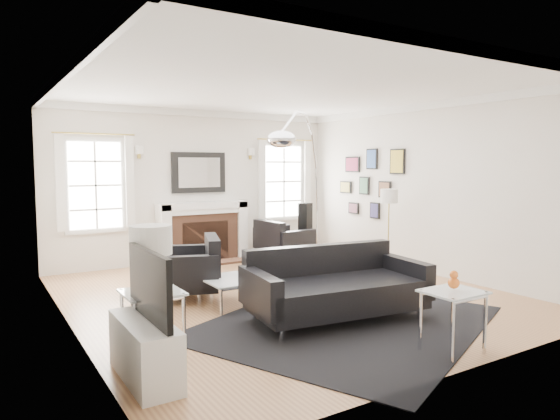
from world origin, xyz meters
TOP-DOWN VIEW (x-y plane):
  - floor at (0.00, 0.00)m, footprint 6.00×6.00m
  - back_wall at (0.00, 3.00)m, footprint 5.50×0.04m
  - front_wall at (0.00, -3.00)m, footprint 5.50×0.04m
  - left_wall at (-2.75, 0.00)m, footprint 0.04×6.00m
  - right_wall at (2.75, 0.00)m, footprint 0.04×6.00m
  - ceiling at (0.00, 0.00)m, footprint 5.50×6.00m
  - crown_molding at (0.00, 0.00)m, footprint 5.50×6.00m
  - fireplace at (0.00, 2.79)m, footprint 1.70×0.69m
  - mantel_mirror at (0.00, 2.95)m, footprint 1.05×0.07m
  - window_left at (-1.85, 2.95)m, footprint 1.24×0.15m
  - window_right at (1.85, 2.95)m, footprint 1.24×0.15m
  - gallery_wall at (2.72, 1.30)m, footprint 0.04×1.73m
  - tv_unit at (-2.44, -1.70)m, footprint 0.35×1.00m
  - area_rug at (-0.06, -1.43)m, footprint 4.02×3.75m
  - sofa at (-0.08, -1.21)m, footprint 2.18×1.21m
  - armchair_left at (-1.18, 0.56)m, footprint 1.18×1.25m
  - armchair_right at (1.30, 2.11)m, footprint 0.94×1.02m
  - coffee_table at (-0.80, -0.07)m, footprint 0.77×0.77m
  - side_table_left at (-2.20, -1.12)m, footprint 0.54×0.54m
  - nesting_table at (0.23, -2.65)m, footprint 0.54×0.46m
  - gourd_lamp at (-2.20, -1.12)m, footprint 0.40×0.40m
  - orange_vase at (0.23, -2.65)m, footprint 0.11×0.11m
  - arc_floor_lamp at (0.64, 0.50)m, footprint 1.89×1.75m
  - stick_floor_lamp at (2.20, 0.25)m, footprint 0.28×0.28m
  - speaker_tower at (1.95, 2.30)m, footprint 0.27×0.27m

SIDE VIEW (x-z plane):
  - floor at x=0.00m, z-range 0.00..0.00m
  - area_rug at x=-0.06m, z-range 0.00..0.01m
  - coffee_table at x=-0.80m, z-range 0.14..0.49m
  - tv_unit at x=-2.44m, z-range -0.22..0.87m
  - armchair_right at x=1.30m, z-range 0.04..0.67m
  - sofa at x=-0.08m, z-range 0.03..0.71m
  - armchair_left at x=-1.18m, z-range 0.04..0.72m
  - nesting_table at x=0.23m, z-range 0.18..0.78m
  - side_table_left at x=-2.20m, z-range 0.19..0.78m
  - speaker_tower at x=1.95m, z-range 0.00..1.04m
  - fireplace at x=0.00m, z-range -0.01..1.10m
  - orange_vase at x=0.23m, z-range 0.61..0.78m
  - gourd_lamp at x=-2.20m, z-range 0.64..1.27m
  - stick_floor_lamp at x=2.20m, z-range 0.51..1.91m
  - back_wall at x=0.00m, z-range 0.00..2.80m
  - front_wall at x=0.00m, z-range 0.00..2.80m
  - left_wall at x=-2.75m, z-range 0.00..2.80m
  - right_wall at x=2.75m, z-range 0.00..2.80m
  - arc_floor_lamp at x=0.64m, z-range 0.11..2.79m
  - window_left at x=-1.85m, z-range 0.65..2.27m
  - window_right at x=1.85m, z-range 0.65..2.27m
  - gallery_wall at x=2.72m, z-range 0.89..2.18m
  - mantel_mirror at x=0.00m, z-range 1.27..2.02m
  - crown_molding at x=0.00m, z-range 2.68..2.80m
  - ceiling at x=0.00m, z-range 2.79..2.81m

